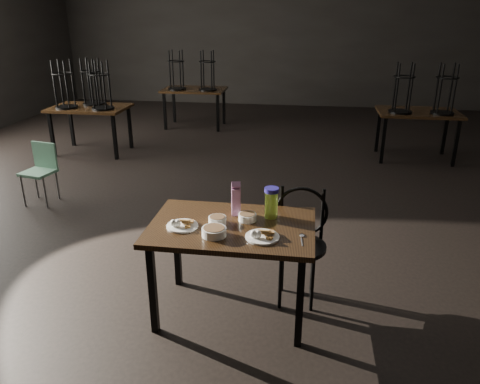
% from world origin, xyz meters
% --- Properties ---
extents(main_table, '(1.20, 0.80, 0.75)m').
position_xyz_m(main_table, '(0.47, -2.40, 0.67)').
color(main_table, black).
rests_on(main_table, ground).
extents(plate_left, '(0.23, 0.23, 0.07)m').
position_xyz_m(plate_left, '(0.12, -2.48, 0.77)').
color(plate_left, white).
rests_on(plate_left, main_table).
extents(plate_right, '(0.24, 0.24, 0.08)m').
position_xyz_m(plate_right, '(0.71, -2.57, 0.77)').
color(plate_right, white).
rests_on(plate_right, main_table).
extents(bowl_near, '(0.13, 0.13, 0.05)m').
position_xyz_m(bowl_near, '(0.37, -2.39, 0.78)').
color(bowl_near, white).
rests_on(bowl_near, main_table).
extents(bowl_far, '(0.13, 0.13, 0.05)m').
position_xyz_m(bowl_far, '(0.58, -2.30, 0.78)').
color(bowl_far, white).
rests_on(bowl_far, main_table).
extents(bowl_big, '(0.17, 0.17, 0.06)m').
position_xyz_m(bowl_big, '(0.38, -2.59, 0.78)').
color(bowl_big, white).
rests_on(bowl_big, main_table).
extents(juice_carton, '(0.08, 0.08, 0.27)m').
position_xyz_m(juice_carton, '(0.47, -2.21, 0.87)').
color(juice_carton, '#8D196A').
rests_on(juice_carton, main_table).
extents(water_bottle, '(0.12, 0.12, 0.24)m').
position_xyz_m(water_bottle, '(0.74, -2.22, 0.87)').
color(water_bottle, '#A6D53E').
rests_on(water_bottle, main_table).
extents(spoon, '(0.04, 0.18, 0.01)m').
position_xyz_m(spoon, '(0.98, -2.51, 0.75)').
color(spoon, silver).
rests_on(spoon, main_table).
extents(bentwood_chair, '(0.44, 0.44, 0.92)m').
position_xyz_m(bentwood_chair, '(0.96, -2.10, 0.54)').
color(bentwood_chair, black).
rests_on(bentwood_chair, ground).
extents(school_chair, '(0.40, 0.40, 0.72)m').
position_xyz_m(school_chair, '(-2.17, -0.52, 0.44)').
color(school_chair, '#659D7D').
rests_on(school_chair, ground).
extents(bg_table_left, '(1.20, 0.80, 1.48)m').
position_xyz_m(bg_table_left, '(-2.49, 1.53, 0.78)').
color(bg_table_left, black).
rests_on(bg_table_left, ground).
extents(bg_table_right, '(1.20, 0.80, 1.48)m').
position_xyz_m(bg_table_right, '(2.63, 1.92, 0.75)').
color(bg_table_right, black).
rests_on(bg_table_right, ground).
extents(bg_table_far, '(1.20, 0.80, 1.48)m').
position_xyz_m(bg_table_far, '(-1.25, 3.47, 0.75)').
color(bg_table_far, black).
rests_on(bg_table_far, ground).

